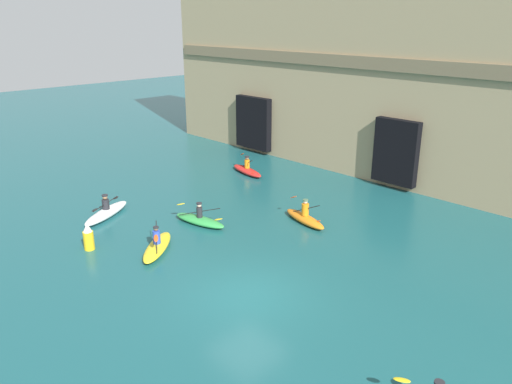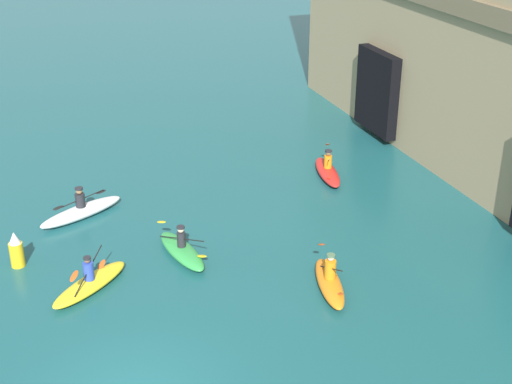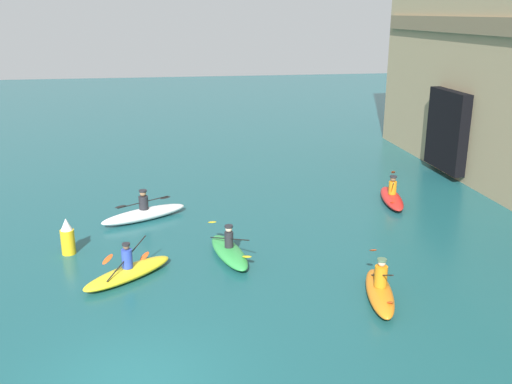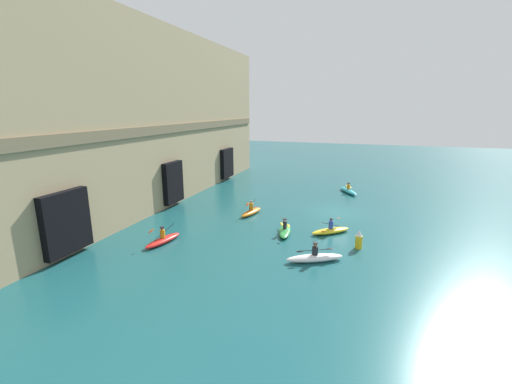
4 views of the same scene
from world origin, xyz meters
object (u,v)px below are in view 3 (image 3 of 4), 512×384
Objects in this scene: kayak_red at (392,197)px; marker_buoy at (68,237)px; kayak_green at (229,251)px; kayak_orange at (380,291)px; kayak_white at (144,213)px; kayak_yellow at (128,272)px.

kayak_red is 2.57× the size of marker_buoy.
kayak_orange is at bearing -143.13° from kayak_green.
kayak_orange reaches higher than kayak_white.
kayak_green is 8.45m from kayak_red.
marker_buoy is (-4.55, -8.87, 0.31)m from kayak_orange.
kayak_yellow is (5.41, -10.36, -0.02)m from kayak_red.
kayak_green is 4.82m from kayak_white.
kayak_red is 12.78m from marker_buoy.
kayak_white is at bearing -133.93° from kayak_yellow.
kayak_red is 1.07× the size of kayak_orange.
kayak_red is 8.54m from kayak_orange.
kayak_orange is (3.43, 3.75, 0.04)m from kayak_green.
kayak_orange is 2.41× the size of marker_buoy.
marker_buoy is (-2.16, -2.00, 0.35)m from kayak_yellow.
kayak_orange is (7.38, 6.52, 0.00)m from kayak_white.
kayak_white is 9.85m from kayak_orange.
kayak_orange reaches higher than kayak_yellow.
marker_buoy is (-1.12, -5.12, 0.35)m from kayak_green.
kayak_white is 5.01m from kayak_yellow.
kayak_white is at bearing 140.35° from marker_buoy.
kayak_green is at bearing 158.57° from kayak_yellow.
marker_buoy is at bearing 116.03° from kayak_red.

